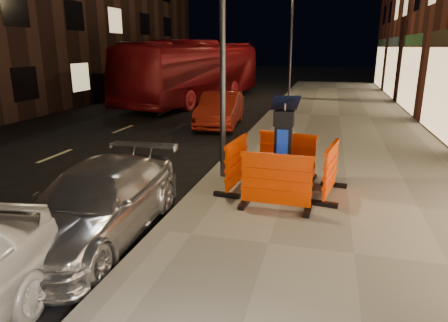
% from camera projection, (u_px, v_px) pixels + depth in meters
% --- Properties ---
extents(ground_plane, '(120.00, 120.00, 0.00)m').
position_uv_depth(ground_plane, '(161.00, 239.00, 6.51)').
color(ground_plane, black).
rests_on(ground_plane, ground).
extents(sidewalk, '(6.00, 60.00, 0.15)m').
position_uv_depth(sidewalk, '(354.00, 258.00, 5.76)').
color(sidewalk, gray).
rests_on(sidewalk, ground).
extents(kerb, '(0.30, 60.00, 0.15)m').
position_uv_depth(kerb, '(161.00, 234.00, 6.49)').
color(kerb, slate).
rests_on(kerb, ground).
extents(parking_kiosk, '(0.66, 0.66, 1.86)m').
position_uv_depth(parking_kiosk, '(283.00, 147.00, 7.96)').
color(parking_kiosk, black).
rests_on(parking_kiosk, sidewalk).
extents(barrier_front, '(1.36, 0.61, 1.04)m').
position_uv_depth(barrier_front, '(276.00, 182.00, 7.19)').
color(barrier_front, '#FC3D00').
rests_on(barrier_front, sidewalk).
extents(barrier_back, '(1.41, 0.78, 1.04)m').
position_uv_depth(barrier_back, '(287.00, 155.00, 8.95)').
color(barrier_back, '#FC3D00').
rests_on(barrier_back, sidewalk).
extents(barrier_kerbside, '(0.67, 1.38, 1.04)m').
position_uv_depth(barrier_kerbside, '(236.00, 164.00, 8.30)').
color(barrier_kerbside, '#FC3D00').
rests_on(barrier_kerbside, sidewalk).
extents(barrier_bldgside, '(0.76, 1.41, 1.04)m').
position_uv_depth(barrier_bldgside, '(331.00, 171.00, 7.84)').
color(barrier_bldgside, '#FC3D00').
rests_on(barrier_bldgside, sidewalk).
extents(car_silver, '(1.77, 4.11, 1.18)m').
position_uv_depth(car_silver, '(100.00, 236.00, 6.61)').
color(car_silver, silver).
rests_on(car_silver, ground).
extents(car_red, '(1.79, 4.14, 1.32)m').
position_uv_depth(car_red, '(221.00, 126.00, 15.77)').
color(car_red, maroon).
rests_on(car_red, ground).
extents(bus_doubledecker, '(4.76, 12.36, 3.36)m').
position_uv_depth(bus_doubledecker, '(197.00, 102.00, 22.65)').
color(bus_doubledecker, maroon).
rests_on(bus_doubledecker, ground).
extents(street_lamp_mid, '(0.12, 0.12, 6.00)m').
position_uv_depth(street_lamp_mid, '(223.00, 40.00, 8.37)').
color(street_lamp_mid, '#3F3F44').
rests_on(street_lamp_mid, sidewalk).
extents(street_lamp_far, '(0.12, 0.12, 6.00)m').
position_uv_depth(street_lamp_far, '(291.00, 44.00, 22.32)').
color(street_lamp_far, '#3F3F44').
rests_on(street_lamp_far, sidewalk).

